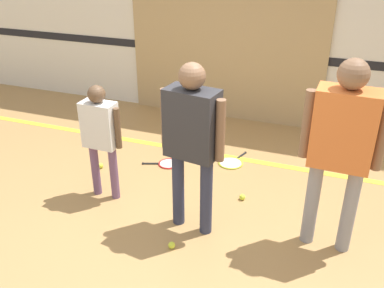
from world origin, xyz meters
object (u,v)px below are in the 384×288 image
object	(u,v)px
racket_spare_on_floor	(167,164)
tennis_ball_stray_left	(242,197)
tennis_ball_stray_right	(101,166)
person_student_right	(342,139)
racket_second_spare	(231,162)
tennis_ball_near_instructor	(172,245)
person_instructor	(192,133)
person_student_left	(100,131)
tennis_ball_by_spare_racket	(177,152)

from	to	relation	value
racket_spare_on_floor	tennis_ball_stray_left	size ratio (longest dim) A/B	7.51
racket_spare_on_floor	tennis_ball_stray_right	distance (m)	0.83
person_student_right	racket_second_spare	bearing A→B (deg)	-41.85
racket_second_spare	person_student_right	bearing A→B (deg)	-116.16
tennis_ball_near_instructor	person_instructor	bearing A→B (deg)	80.14
tennis_ball_stray_left	person_student_right	bearing A→B (deg)	-26.43
person_student_left	racket_second_spare	size ratio (longest dim) A/B	2.33
racket_spare_on_floor	racket_second_spare	xyz separation A→B (m)	(0.76, 0.31, 0.00)
person_student_left	racket_second_spare	world-z (taller)	person_student_left
tennis_ball_stray_left	person_student_left	bearing A→B (deg)	-163.42
person_instructor	tennis_ball_stray_right	world-z (taller)	person_instructor
person_student_right	racket_second_spare	xyz separation A→B (m)	(-1.24, 1.20, -1.10)
person_student_right	tennis_ball_stray_left	bearing A→B (deg)	-24.14
tennis_ball_stray_left	racket_spare_on_floor	bearing A→B (deg)	157.94
racket_second_spare	tennis_ball_stray_left	size ratio (longest dim) A/B	8.40
tennis_ball_by_spare_racket	tennis_ball_stray_left	world-z (taller)	same
racket_spare_on_floor	tennis_ball_near_instructor	xyz separation A→B (m)	(0.67, -1.45, 0.02)
person_student_left	person_student_right	size ratio (longest dim) A/B	0.72
racket_spare_on_floor	tennis_ball_stray_left	bearing A→B (deg)	138.03
person_instructor	racket_second_spare	bearing A→B (deg)	97.60
racket_second_spare	tennis_ball_near_instructor	xyz separation A→B (m)	(-0.09, -1.76, 0.02)
racket_spare_on_floor	racket_second_spare	size ratio (longest dim) A/B	0.89
person_instructor	tennis_ball_stray_right	xyz separation A→B (m)	(-1.47, 0.70, -1.01)
person_student_right	tennis_ball_by_spare_racket	bearing A→B (deg)	-28.56
racket_second_spare	tennis_ball_stray_right	size ratio (longest dim) A/B	8.40
racket_second_spare	tennis_ball_stray_left	distance (m)	0.82
racket_second_spare	tennis_ball_by_spare_racket	size ratio (longest dim) A/B	8.40
racket_second_spare	tennis_ball_by_spare_racket	bearing A→B (deg)	110.04
tennis_ball_by_spare_racket	racket_spare_on_floor	bearing A→B (deg)	-95.51
tennis_ball_stray_left	tennis_ball_stray_right	xyz separation A→B (m)	(-1.83, 0.07, 0.00)
person_instructor	tennis_ball_stray_left	size ratio (longest dim) A/B	25.57
person_instructor	tennis_ball_by_spare_racket	xyz separation A→B (m)	(-0.71, 1.36, -1.01)
person_student_left	tennis_ball_near_instructor	distance (m)	1.41
person_student_right	racket_spare_on_floor	distance (m)	2.45
person_student_left	racket_spare_on_floor	world-z (taller)	person_student_left
tennis_ball_near_instructor	tennis_ball_stray_right	distance (m)	1.77
person_student_left	racket_spare_on_floor	distance (m)	1.23
person_instructor	person_student_left	distance (m)	1.14
person_instructor	tennis_ball_stray_right	distance (m)	1.92
person_student_left	racket_second_spare	bearing A→B (deg)	47.88
tennis_ball_by_spare_racket	tennis_ball_stray_left	bearing A→B (deg)	-34.33
person_instructor	tennis_ball_near_instructor	size ratio (longest dim) A/B	25.57
tennis_ball_stray_left	tennis_ball_stray_right	size ratio (longest dim) A/B	1.00
person_student_right	tennis_ball_near_instructor	xyz separation A→B (m)	(-1.33, -0.56, -1.08)
racket_spare_on_floor	tennis_ball_by_spare_racket	distance (m)	0.29
racket_second_spare	tennis_ball_stray_left	bearing A→B (deg)	-138.23
person_student_left	tennis_ball_stray_left	bearing A→B (deg)	17.83
tennis_ball_by_spare_racket	tennis_ball_near_instructor	bearing A→B (deg)	-69.75
person_instructor	racket_second_spare	distance (m)	1.73
racket_second_spare	racket_spare_on_floor	bearing A→B (deg)	130.23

